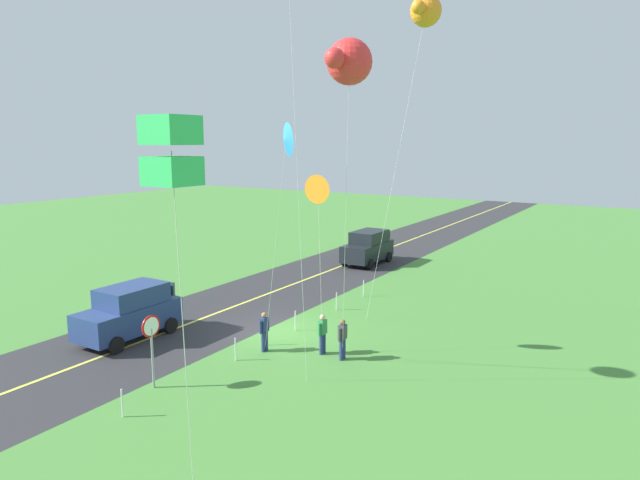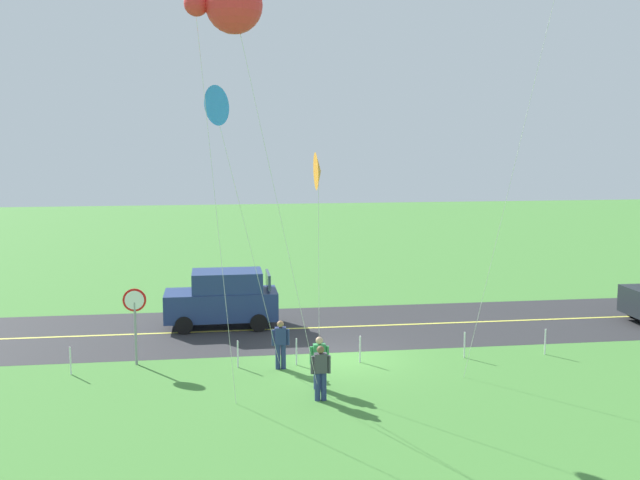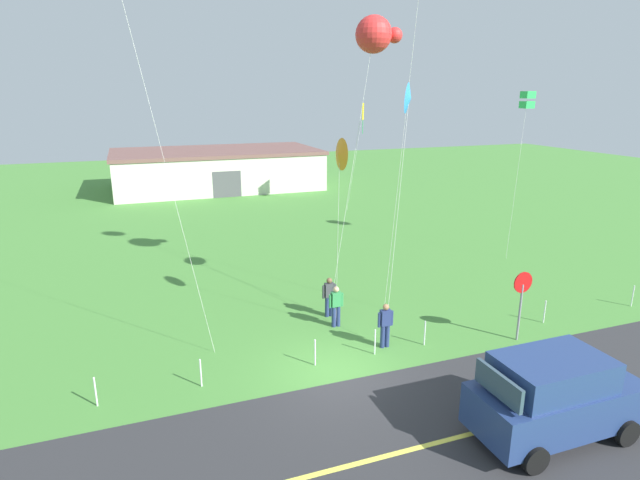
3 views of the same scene
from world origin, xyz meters
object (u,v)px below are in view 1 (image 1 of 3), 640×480
at_px(car_parked_west_far, 368,247).
at_px(kite_red_low, 286,141).
at_px(kite_yellow_high, 318,190).
at_px(person_child_watcher, 323,333).
at_px(stop_sign, 151,337).
at_px(kite_cyan_top, 172,152).
at_px(kite_blue_mid, 348,62).
at_px(kite_orange_near, 425,11).
at_px(car_suv_foreground, 130,312).
at_px(person_adult_companion, 343,338).
at_px(person_adult_near, 264,330).

xyz_separation_m(car_parked_west_far, kite_red_low, (18.67, 6.43, 7.12)).
height_order(kite_red_low, kite_yellow_high, kite_red_low).
xyz_separation_m(car_parked_west_far, person_child_watcher, (15.74, 6.03, -0.29)).
distance_m(stop_sign, kite_cyan_top, 13.22).
xyz_separation_m(kite_red_low, kite_blue_mid, (-0.43, 2.03, 2.35)).
height_order(kite_blue_mid, kite_cyan_top, kite_blue_mid).
bearing_deg(kite_orange_near, car_suv_foreground, -42.96).
height_order(stop_sign, kite_red_low, kite_red_low).
distance_m(person_child_watcher, kite_blue_mid, 10.37).
bearing_deg(kite_blue_mid, person_child_watcher, -135.71).
height_order(stop_sign, person_adult_companion, stop_sign).
xyz_separation_m(kite_blue_mid, kite_orange_near, (-9.41, -1.33, 3.33)).
height_order(kite_red_low, kite_orange_near, kite_orange_near).
distance_m(person_adult_near, kite_orange_near, 15.62).
distance_m(car_parked_west_far, kite_yellow_high, 17.60).
relative_size(kite_orange_near, kite_cyan_top, 1.71).
xyz_separation_m(car_suv_foreground, car_parked_west_far, (-18.48, 1.86, 0.00)).
bearing_deg(kite_cyan_top, person_adult_near, -146.78).
distance_m(car_parked_west_far, kite_blue_mid, 22.23).
distance_m(car_suv_foreground, kite_blue_mid, 14.01).
bearing_deg(kite_red_low, kite_orange_near, 175.92).
height_order(person_child_watcher, kite_orange_near, kite_orange_near).
bearing_deg(kite_cyan_top, car_parked_west_far, -157.70).
height_order(car_parked_west_far, kite_yellow_high, kite_yellow_high).
height_order(car_parked_west_far, kite_orange_near, kite_orange_near).
xyz_separation_m(car_suv_foreground, kite_cyan_top, (10.23, 13.63, 6.97)).
bearing_deg(person_adult_near, person_child_watcher, -114.41).
height_order(person_adult_near, kite_yellow_high, kite_yellow_high).
xyz_separation_m(stop_sign, person_child_watcher, (-5.65, 3.25, -0.94)).
bearing_deg(kite_orange_near, kite_red_low, -4.08).
distance_m(stop_sign, kite_orange_near, 18.02).
bearing_deg(kite_blue_mid, person_adult_near, -108.59).
bearing_deg(person_child_watcher, kite_red_low, -77.25).
relative_size(car_suv_foreground, kite_blue_mid, 0.39).
bearing_deg(kite_blue_mid, kite_cyan_top, 17.56).
distance_m(stop_sign, kite_blue_mid, 10.97).
distance_m(person_adult_companion, kite_yellow_high, 5.72).
xyz_separation_m(car_parked_west_far, person_adult_companion, (15.84, 6.98, -0.29)).
bearing_deg(kite_cyan_top, kite_orange_near, -166.85).
distance_m(car_suv_foreground, kite_cyan_top, 18.42).
distance_m(kite_red_low, kite_orange_near, 11.39).
relative_size(car_parked_west_far, kite_red_low, 0.50).
bearing_deg(kite_blue_mid, person_adult_companion, -148.28).
height_order(car_suv_foreground, kite_blue_mid, kite_blue_mid).
bearing_deg(kite_cyan_top, kite_blue_mid, -162.44).
bearing_deg(kite_orange_near, person_child_watcher, -9.10).
xyz_separation_m(kite_blue_mid, kite_yellow_high, (-2.50, -2.64, -4.17)).
bearing_deg(kite_yellow_high, kite_blue_mid, 46.58).
height_order(person_adult_companion, kite_yellow_high, kite_yellow_high).
height_order(person_adult_companion, kite_cyan_top, kite_cyan_top).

